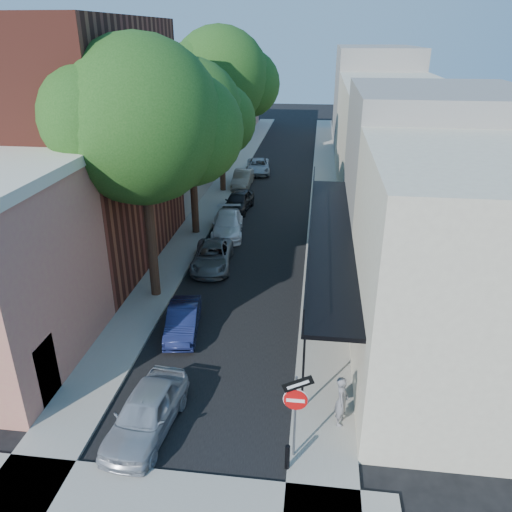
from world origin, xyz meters
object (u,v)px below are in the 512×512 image
(sign_post, at_px, (296,403))
(parked_car_b, at_px, (183,320))
(parked_car_g, at_px, (258,166))
(bollard, at_px, (287,457))
(parked_car_a, at_px, (146,412))
(parked_car_d, at_px, (227,224))
(parked_car_f, at_px, (243,179))
(oak_near, at_px, (153,124))
(parked_car_c, at_px, (212,256))
(oak_far, at_px, (227,79))
(parked_car_e, at_px, (238,201))
(pedestrian, at_px, (342,401))
(oak_mid, at_px, (198,115))

(sign_post, bearing_deg, parked_car_b, 128.58)
(sign_post, height_order, parked_car_g, sign_post)
(bollard, distance_m, parked_car_a, 4.53)
(parked_car_d, height_order, parked_car_f, same)
(parked_car_d, distance_m, parked_car_g, 14.79)
(parked_car_a, height_order, parked_car_g, parked_car_a)
(oak_near, xyz_separation_m, parked_car_a, (1.97, -8.70, -7.20))
(oak_near, relative_size, parked_car_d, 2.57)
(bollard, height_order, parked_car_c, parked_car_c)
(bollard, xyz_separation_m, oak_far, (-6.35, 26.77, 7.74))
(bollard, bearing_deg, oak_near, 123.12)
(parked_car_e, bearing_deg, parked_car_c, -84.04)
(sign_post, height_order, parked_car_f, sign_post)
(pedestrian, bearing_deg, parked_car_b, 59.32)
(parked_car_c, bearing_deg, oak_mid, 103.24)
(oak_mid, bearing_deg, oak_far, 89.59)
(parked_car_g, bearing_deg, bollard, -88.32)
(bollard, height_order, parked_car_g, parked_car_g)
(oak_near, distance_m, parked_car_a, 11.46)
(oak_mid, height_order, parked_car_f, oak_mid)
(sign_post, bearing_deg, parked_car_g, 98.77)
(pedestrian, bearing_deg, parked_car_e, 23.26)
(parked_car_b, xyz_separation_m, pedestrian, (6.24, -4.57, 0.40))
(parked_car_a, bearing_deg, bollard, -8.00)
(parked_car_b, bearing_deg, parked_car_g, 82.15)
(oak_near, bearing_deg, pedestrian, -44.50)
(oak_near, bearing_deg, oak_mid, 90.37)
(oak_mid, height_order, oak_far, oak_far)
(bollard, relative_size, oak_far, 0.07)
(bollard, distance_m, parked_car_e, 22.65)
(oak_mid, bearing_deg, parked_car_b, -81.32)
(parked_car_c, xyz_separation_m, pedestrian, (6.34, -10.94, 0.38))
(parked_car_a, relative_size, parked_car_c, 0.95)
(oak_far, bearing_deg, pedestrian, -72.36)
(oak_near, xyz_separation_m, parked_car_c, (1.55, 3.19, -7.29))
(sign_post, relative_size, parked_car_d, 0.67)
(oak_far, xyz_separation_m, parked_car_e, (1.46, -4.65, -7.58))
(parked_car_b, distance_m, parked_car_d, 11.01)
(parked_car_f, relative_size, parked_car_g, 0.92)
(parked_car_b, bearing_deg, parked_car_e, 82.69)
(sign_post, distance_m, oak_mid, 19.14)
(parked_car_b, xyz_separation_m, parked_car_f, (-0.76, 21.40, 0.08))
(parked_car_b, xyz_separation_m, parked_car_c, (-0.10, 6.37, 0.02))
(parked_car_f, bearing_deg, parked_car_d, -86.62)
(parked_car_b, bearing_deg, parked_car_a, -94.67)
(sign_post, height_order, pedestrian, sign_post)
(parked_car_f, distance_m, pedestrian, 26.90)
(oak_far, height_order, parked_car_c, oak_far)
(parked_car_c, height_order, parked_car_f, parked_car_f)
(bollard, bearing_deg, parked_car_c, 110.41)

